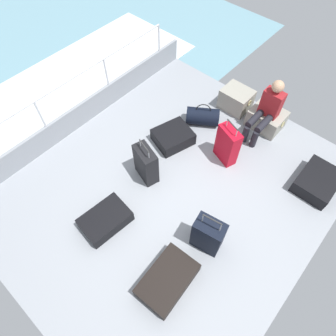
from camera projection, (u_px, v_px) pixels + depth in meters
name	position (u px, v px, depth m)	size (l,w,h in m)	color
ground_plane	(172.00, 189.00, 4.83)	(4.40, 5.20, 0.06)	gray
gunwale_port	(82.00, 113.00, 5.43)	(0.06, 5.20, 0.45)	gray
railing_port	(74.00, 90.00, 4.97)	(0.04, 4.20, 1.02)	silver
sea_wake	(46.00, 100.00, 6.43)	(12.00, 12.00, 0.01)	#6B99A8
cargo_crate_0	(236.00, 99.00, 5.67)	(0.58, 0.45, 0.40)	gray
cargo_crate_1	(266.00, 119.00, 5.42)	(0.63, 0.49, 0.35)	gray
passenger_seated	(267.00, 109.00, 5.04)	(0.34, 0.66, 1.05)	maroon
suitcase_0	(173.00, 137.00, 5.25)	(0.69, 0.75, 0.24)	black
suitcase_1	(105.00, 220.00, 4.38)	(0.55, 0.74, 0.21)	black
suitcase_2	(208.00, 235.00, 4.04)	(0.45, 0.33, 0.81)	black
suitcase_3	(168.00, 280.00, 3.90)	(0.56, 0.83, 0.22)	black
suitcase_4	(146.00, 164.00, 4.68)	(0.47, 0.33, 0.78)	black
suitcase_5	(227.00, 145.00, 4.86)	(0.44, 0.31, 0.84)	#B70C1E
suitcase_6	(317.00, 182.00, 4.73)	(0.57, 0.74, 0.24)	black
duffel_bag	(203.00, 116.00, 5.47)	(0.66, 0.59, 0.46)	black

